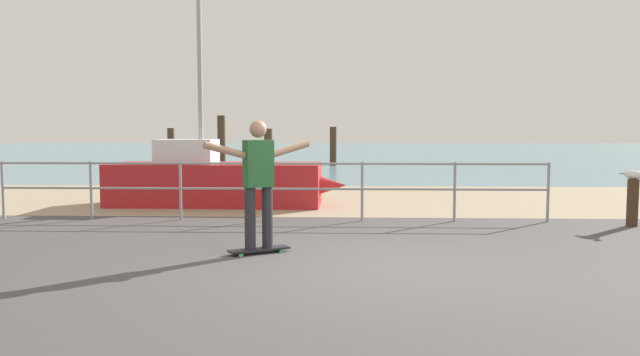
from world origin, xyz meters
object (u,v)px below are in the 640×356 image
(skateboard, at_px, (259,250))
(skateboarder, at_px, (258,177))
(seagull, at_px, (635,174))
(sailboat, at_px, (223,181))
(bollard_short, at_px, (633,203))

(skateboard, distance_m, skateboarder, 0.95)
(seagull, bearing_deg, sailboat, 160.77)
(sailboat, height_order, seagull, sailboat)
(bollard_short, xyz_separation_m, seagull, (0.01, -0.01, 0.48))
(skateboard, distance_m, seagull, 6.38)
(bollard_short, height_order, seagull, seagull)
(sailboat, xyz_separation_m, seagull, (7.30, -2.55, 0.36))
(seagull, bearing_deg, skateboarder, -157.77)
(sailboat, height_order, skateboard, sailboat)
(skateboard, relative_size, bollard_short, 0.99)
(sailboat, relative_size, seagull, 11.81)
(sailboat, height_order, skateboarder, sailboat)
(skateboard, distance_m, bollard_short, 6.34)
(sailboat, bearing_deg, bollard_short, -19.16)
(skateboard, relative_size, skateboarder, 0.48)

